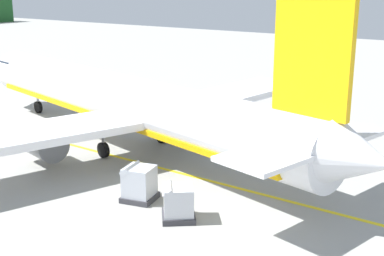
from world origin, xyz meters
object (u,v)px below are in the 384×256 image
(airliner_foreground, at_px, (125,102))
(cargo_container_near, at_px, (139,184))
(cargo_container_far, at_px, (291,141))
(cargo_container_mid, at_px, (178,203))

(airliner_foreground, height_order, cargo_container_near, airliner_foreground)
(cargo_container_near, height_order, cargo_container_far, cargo_container_near)
(cargo_container_near, bearing_deg, airliner_foreground, 47.03)
(airliner_foreground, distance_m, cargo_container_near, 10.32)
(cargo_container_near, height_order, cargo_container_mid, cargo_container_near)
(airliner_foreground, bearing_deg, cargo_container_far, -60.87)
(cargo_container_mid, xyz_separation_m, cargo_container_far, (13.36, 0.12, -0.01))
(cargo_container_near, bearing_deg, cargo_container_mid, -101.95)
(airliner_foreground, distance_m, cargo_container_mid, 13.23)
(airliner_foreground, xyz_separation_m, cargo_container_near, (-6.84, -7.34, -2.41))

